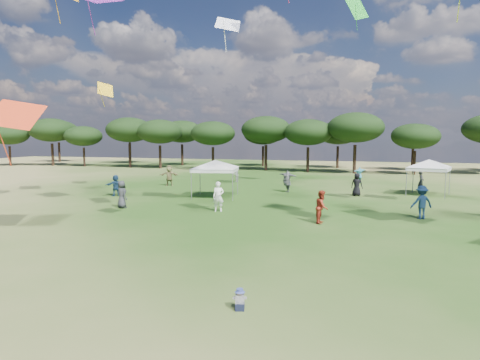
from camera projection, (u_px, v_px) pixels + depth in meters
The scene contains 6 objects.
ground at pixel (186, 346), 8.70m from camera, with size 140.00×140.00×0.00m, color #2A4E17.
tree_line at pixel (349, 130), 52.73m from camera, with size 108.78×17.63×7.77m.
tent_left at pixel (215, 162), 29.85m from camera, with size 6.33×6.33×3.12m.
tent_right at pixel (429, 161), 30.94m from camera, with size 5.54×5.54×3.10m.
toddler at pixel (240, 300), 10.51m from camera, with size 0.42×0.45×0.57m.
festival_crowd at pixel (280, 184), 30.93m from camera, with size 26.65×21.49×1.92m.
Camera 1 is at (3.45, -7.61, 4.51)m, focal length 30.00 mm.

